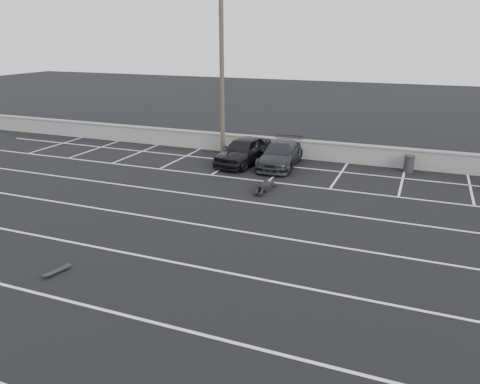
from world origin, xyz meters
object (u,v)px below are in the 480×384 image
at_px(car_right, 280,154).
at_px(utility_pole, 222,69).
at_px(person, 266,183).
at_px(skateboard, 57,271).
at_px(trash_bin, 409,164).
at_px(car_left, 244,151).

height_order(car_right, utility_pole, utility_pole).
distance_m(person, skateboard, 10.41).
distance_m(trash_bin, person, 7.94).
bearing_deg(car_right, person, -85.49).
distance_m(utility_pole, person, 8.27).
bearing_deg(person, trash_bin, 40.95).
relative_size(utility_pole, skateboard, 12.45).
xyz_separation_m(utility_pole, person, (4.46, -5.20, -4.64)).
relative_size(utility_pole, person, 3.97).
distance_m(utility_pole, skateboard, 15.89).
xyz_separation_m(car_left, car_right, (1.99, 0.29, -0.09)).
xyz_separation_m(car_left, trash_bin, (8.44, 1.67, -0.30)).
xyz_separation_m(car_right, skateboard, (-2.68, -13.81, -0.58)).
relative_size(utility_pole, trash_bin, 11.19).
bearing_deg(car_right, skateboard, -104.30).
height_order(car_right, skateboard, car_right).
bearing_deg(person, utility_pole, 129.73).
height_order(car_left, utility_pole, utility_pole).
height_order(trash_bin, person, trash_bin).
height_order(car_right, person, car_right).
xyz_separation_m(person, skateboard, (-3.21, -9.90, -0.17)).
distance_m(utility_pole, trash_bin, 11.28).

